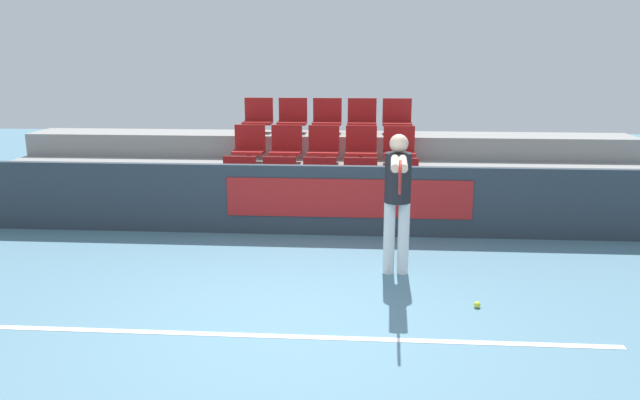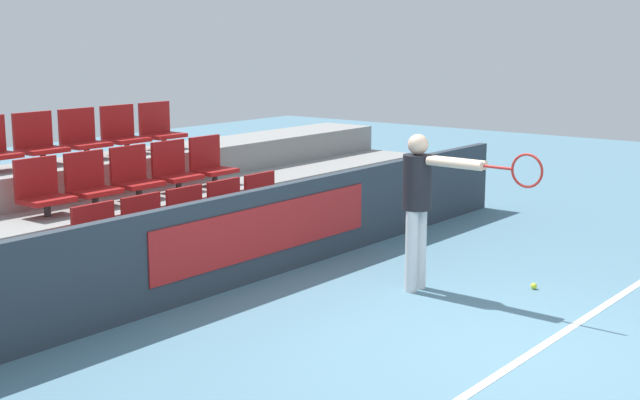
# 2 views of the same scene
# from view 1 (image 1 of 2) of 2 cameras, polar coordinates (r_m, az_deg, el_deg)

# --- Properties ---
(ground_plane) EXTENTS (30.00, 30.00, 0.00)m
(ground_plane) POSITION_cam_1_polar(r_m,az_deg,el_deg) (5.90, -2.80, -11.51)
(ground_plane) COLOR slate
(court_baseline) EXTENTS (5.87, 0.08, 0.01)m
(court_baseline) POSITION_cam_1_polar(r_m,az_deg,el_deg) (5.71, -3.06, -12.34)
(court_baseline) COLOR white
(court_baseline) RESTS_ON ground
(barrier_wall) EXTENTS (10.76, 0.14, 0.98)m
(barrier_wall) POSITION_cam_1_polar(r_m,az_deg,el_deg) (8.65, -0.31, -0.00)
(barrier_wall) COLOR #2D3842
(barrier_wall) RESTS_ON ground
(bleacher_tier_front) EXTENTS (10.36, 0.91, 0.38)m
(bleacher_tier_front) POSITION_cam_1_polar(r_m,az_deg,el_deg) (9.24, -0.11, -1.07)
(bleacher_tier_front) COLOR gray
(bleacher_tier_front) RESTS_ON ground
(bleacher_tier_middle) EXTENTS (10.36, 0.91, 0.75)m
(bleacher_tier_middle) POSITION_cam_1_polar(r_m,az_deg,el_deg) (10.08, 0.27, 1.23)
(bleacher_tier_middle) COLOR gray
(bleacher_tier_middle) RESTS_ON ground
(bleacher_tier_back) EXTENTS (10.36, 0.91, 1.13)m
(bleacher_tier_back) POSITION_cam_1_polar(r_m,az_deg,el_deg) (10.93, 0.60, 3.17)
(bleacher_tier_back) COLOR gray
(bleacher_tier_back) RESTS_ON ground
(stadium_chair_0) EXTENTS (0.50, 0.38, 0.60)m
(stadium_chair_0) POSITION_cam_1_polar(r_m,az_deg,el_deg) (9.43, -7.44, 1.93)
(stadium_chair_0) COLOR #333333
(stadium_chair_0) RESTS_ON bleacher_tier_front
(stadium_chair_1) EXTENTS (0.50, 0.38, 0.60)m
(stadium_chair_1) POSITION_cam_1_polar(r_m,az_deg,el_deg) (9.32, -3.78, 1.89)
(stadium_chair_1) COLOR #333333
(stadium_chair_1) RESTS_ON bleacher_tier_front
(stadium_chair_2) EXTENTS (0.50, 0.38, 0.60)m
(stadium_chair_2) POSITION_cam_1_polar(r_m,az_deg,el_deg) (9.26, -0.06, 1.84)
(stadium_chair_2) COLOR #333333
(stadium_chair_2) RESTS_ON bleacher_tier_front
(stadium_chair_3) EXTENTS (0.50, 0.38, 0.60)m
(stadium_chair_3) POSITION_cam_1_polar(r_m,az_deg,el_deg) (9.24, 3.70, 1.78)
(stadium_chair_3) COLOR #333333
(stadium_chair_3) RESTS_ON bleacher_tier_front
(stadium_chair_4) EXTENTS (0.50, 0.38, 0.60)m
(stadium_chair_4) POSITION_cam_1_polar(r_m,az_deg,el_deg) (9.25, 7.46, 1.71)
(stadium_chair_4) COLOR #333333
(stadium_chair_4) RESTS_ON bleacher_tier_front
(stadium_chair_5) EXTENTS (0.50, 0.38, 0.60)m
(stadium_chair_5) POSITION_cam_1_polar(r_m,az_deg,el_deg) (10.24, -6.49, 4.98)
(stadium_chair_5) COLOR #333333
(stadium_chair_5) RESTS_ON bleacher_tier_middle
(stadium_chair_6) EXTENTS (0.50, 0.38, 0.60)m
(stadium_chair_6) POSITION_cam_1_polar(r_m,az_deg,el_deg) (10.15, -3.11, 4.97)
(stadium_chair_6) COLOR #333333
(stadium_chair_6) RESTS_ON bleacher_tier_middle
(stadium_chair_7) EXTENTS (0.50, 0.38, 0.60)m
(stadium_chair_7) POSITION_cam_1_polar(r_m,az_deg,el_deg) (10.09, 0.32, 4.94)
(stadium_chair_7) COLOR #333333
(stadium_chair_7) RESTS_ON bleacher_tier_middle
(stadium_chair_8) EXTENTS (0.50, 0.38, 0.60)m
(stadium_chair_8) POSITION_cam_1_polar(r_m,az_deg,el_deg) (10.06, 3.78, 4.89)
(stadium_chair_8) COLOR #333333
(stadium_chair_8) RESTS_ON bleacher_tier_middle
(stadium_chair_9) EXTENTS (0.50, 0.38, 0.60)m
(stadium_chair_9) POSITION_cam_1_polar(r_m,az_deg,el_deg) (10.08, 7.24, 4.83)
(stadium_chair_9) COLOR #333333
(stadium_chair_9) RESTS_ON bleacher_tier_middle
(stadium_chair_10) EXTENTS (0.50, 0.38, 0.60)m
(stadium_chair_10) POSITION_cam_1_polar(r_m,az_deg,el_deg) (11.08, -5.68, 7.57)
(stadium_chair_10) COLOR #333333
(stadium_chair_10) RESTS_ON bleacher_tier_back
(stadium_chair_11) EXTENTS (0.50, 0.38, 0.60)m
(stadium_chair_11) POSITION_cam_1_polar(r_m,az_deg,el_deg) (10.99, -2.54, 7.58)
(stadium_chair_11) COLOR #333333
(stadium_chair_11) RESTS_ON bleacher_tier_back
(stadium_chair_12) EXTENTS (0.50, 0.38, 0.60)m
(stadium_chair_12) POSITION_cam_1_polar(r_m,az_deg,el_deg) (10.94, 0.65, 7.56)
(stadium_chair_12) COLOR #333333
(stadium_chair_12) RESTS_ON bleacher_tier_back
(stadium_chair_13) EXTENTS (0.50, 0.38, 0.60)m
(stadium_chair_13) POSITION_cam_1_polar(r_m,az_deg,el_deg) (10.92, 3.85, 7.52)
(stadium_chair_13) COLOR #333333
(stadium_chair_13) RESTS_ON bleacher_tier_back
(stadium_chair_14) EXTENTS (0.50, 0.38, 0.60)m
(stadium_chair_14) POSITION_cam_1_polar(r_m,az_deg,el_deg) (10.93, 7.06, 7.46)
(stadium_chair_14) COLOR #333333
(stadium_chair_14) RESTS_ON bleacher_tier_back
(tennis_player) EXTENTS (0.30, 1.51, 1.61)m
(tennis_player) POSITION_cam_1_polar(r_m,az_deg,el_deg) (6.95, 7.12, 0.81)
(tennis_player) COLOR silver
(tennis_player) RESTS_ON ground
(tennis_ball) EXTENTS (0.07, 0.07, 0.07)m
(tennis_ball) POSITION_cam_1_polar(r_m,az_deg,el_deg) (6.48, 14.18, -9.26)
(tennis_ball) COLOR #CCDB33
(tennis_ball) RESTS_ON ground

